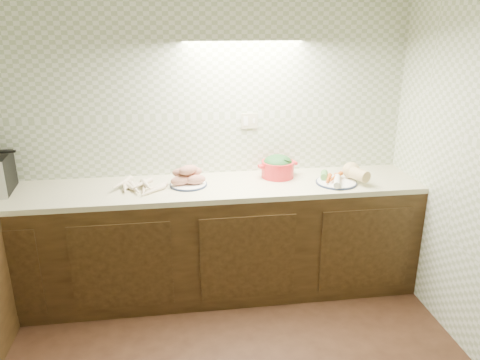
{
  "coord_description": "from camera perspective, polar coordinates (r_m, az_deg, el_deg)",
  "views": [
    {
      "loc": [
        -0.04,
        -1.8,
        2.11
      ],
      "look_at": [
        0.4,
        1.25,
        1.02
      ],
      "focal_mm": 35.0,
      "sensor_mm": 36.0,
      "label": 1
    }
  ],
  "objects": [
    {
      "name": "room",
      "position": [
        1.86,
        -6.73,
        4.37
      ],
      "size": [
        3.6,
        3.6,
        2.6
      ],
      "color": "black",
      "rests_on": "ground"
    },
    {
      "name": "counter",
      "position": [
        3.05,
        -19.58,
        -14.73
      ],
      "size": [
        3.6,
        3.6,
        0.9
      ],
      "color": "black",
      "rests_on": "ground"
    },
    {
      "name": "parsnip_pile",
      "position": [
        3.47,
        -11.87,
        -0.82
      ],
      "size": [
        0.26,
        0.33,
        0.07
      ],
      "color": "beige",
      "rests_on": "counter"
    },
    {
      "name": "sweet_potato_plate",
      "position": [
        3.52,
        -6.37,
        0.26
      ],
      "size": [
        0.28,
        0.28,
        0.16
      ],
      "rotation": [
        0.0,
        0.0,
        0.13
      ],
      "color": "#192340",
      "rests_on": "counter"
    },
    {
      "name": "onion_bowl",
      "position": [
        3.63,
        -6.7,
        0.58
      ],
      "size": [
        0.15,
        0.15,
        0.11
      ],
      "color": "black",
      "rests_on": "counter"
    },
    {
      "name": "dutch_oven",
      "position": [
        3.68,
        4.63,
        1.67
      ],
      "size": [
        0.32,
        0.3,
        0.18
      ],
      "rotation": [
        0.0,
        0.0,
        0.2
      ],
      "color": "red",
      "rests_on": "counter"
    },
    {
      "name": "veg_plate",
      "position": [
        3.66,
        12.48,
        0.59
      ],
      "size": [
        0.39,
        0.38,
        0.14
      ],
      "rotation": [
        0.0,
        0.0,
        0.26
      ],
      "color": "#192340",
      "rests_on": "counter"
    }
  ]
}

